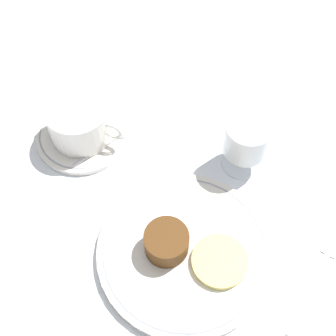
% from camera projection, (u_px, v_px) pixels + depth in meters
% --- Properties ---
extents(ground_plane, '(3.00, 3.00, 0.00)m').
position_uv_depth(ground_plane, '(193.00, 230.00, 0.69)').
color(ground_plane, white).
extents(dinner_plate, '(0.25, 0.25, 0.01)m').
position_uv_depth(dinner_plate, '(185.00, 252.00, 0.67)').
color(dinner_plate, white).
rests_on(dinner_plate, ground_plane).
extents(saucer, '(0.16, 0.16, 0.01)m').
position_uv_depth(saucer, '(83.00, 134.00, 0.78)').
color(saucer, white).
rests_on(saucer, ground_plane).
extents(coffee_cup, '(0.13, 0.10, 0.07)m').
position_uv_depth(coffee_cup, '(79.00, 121.00, 0.74)').
color(coffee_cup, white).
rests_on(coffee_cup, saucer).
extents(spoon, '(0.06, 0.10, 0.00)m').
position_uv_depth(spoon, '(108.00, 143.00, 0.76)').
color(spoon, silver).
rests_on(spoon, saucer).
extents(wine_glass, '(0.07, 0.07, 0.10)m').
position_uv_depth(wine_glass, '(246.00, 141.00, 0.70)').
color(wine_glass, silver).
rests_on(wine_glass, ground_plane).
extents(fork, '(0.05, 0.18, 0.01)m').
position_uv_depth(fork, '(322.00, 266.00, 0.66)').
color(fork, silver).
rests_on(fork, ground_plane).
extents(dessert_cake, '(0.06, 0.06, 0.04)m').
position_uv_depth(dessert_cake, '(166.00, 242.00, 0.65)').
color(dessert_cake, '#563314').
rests_on(dessert_cake, dinner_plate).
extents(pineapple_slice, '(0.08, 0.08, 0.01)m').
position_uv_depth(pineapple_slice, '(220.00, 261.00, 0.65)').
color(pineapple_slice, '#EFE075').
rests_on(pineapple_slice, dinner_plate).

